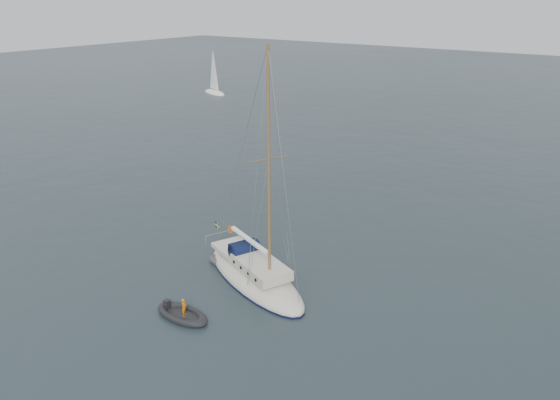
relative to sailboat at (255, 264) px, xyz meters
The scene contains 5 objects.
ground 4.27m from the sailboat, 18.61° to the left, with size 300.00×300.00×0.00m, color black.
sailboat is the anchor object (origin of this frame).
dinghy 2.90m from the sailboat, 166.00° to the left, with size 3.08×1.39×0.44m.
rib 5.66m from the sailboat, 97.91° to the right, with size 3.47×1.58×1.23m.
distant_yacht_a 68.08m from the sailboat, 134.07° to the left, with size 6.63×3.54×8.79m.
Camera 1 is at (14.70, -24.67, 16.74)m, focal length 35.00 mm.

